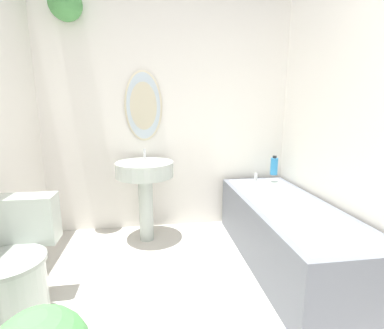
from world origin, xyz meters
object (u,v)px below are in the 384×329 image
object	(u,v)px
toilet	(16,274)
pedestal_sink	(145,178)
bathtub	(287,232)
shampoo_bottle	(274,166)

from	to	relation	value
toilet	pedestal_sink	xyz separation A→B (m)	(0.74, 0.96, 0.31)
pedestal_sink	bathtub	xyz separation A→B (m)	(1.14, -0.58, -0.35)
pedestal_sink	toilet	bearing A→B (deg)	-127.56
toilet	shampoo_bottle	size ratio (longest dim) A/B	3.67
bathtub	shampoo_bottle	size ratio (longest dim) A/B	8.50
pedestal_sink	bathtub	distance (m)	1.33
bathtub	toilet	bearing A→B (deg)	-168.56
pedestal_sink	bathtub	bearing A→B (deg)	-26.76
pedestal_sink	shampoo_bottle	xyz separation A→B (m)	(1.31, 0.08, 0.06)
pedestal_sink	bathtub	size ratio (longest dim) A/B	0.52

